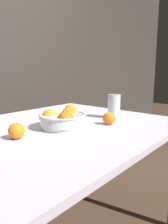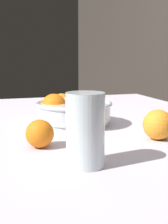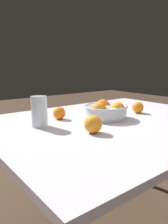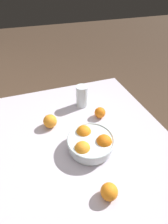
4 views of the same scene
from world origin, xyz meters
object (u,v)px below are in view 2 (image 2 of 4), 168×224
orange_loose_aside (158,125)px  fruit_bowl (74,111)px  orange_loose_front (40,134)px  orange_loose_near_bowl (62,102)px  juice_glass (85,134)px

orange_loose_aside → fruit_bowl: bearing=-144.9°
orange_loose_front → orange_loose_aside: 0.32m
fruit_bowl → orange_loose_aside: size_ratio=3.02×
orange_loose_near_bowl → orange_loose_aside: (0.50, 0.15, 0.00)m
orange_loose_front → orange_loose_aside: (0.02, 0.32, 0.01)m
juice_glass → orange_loose_front: size_ratio=2.17×
juice_glass → fruit_bowl: bearing=167.9°
orange_loose_front → orange_loose_aside: size_ratio=0.86×
juice_glass → orange_loose_near_bowl: size_ratio=2.09×
orange_loose_near_bowl → juice_glass: bearing=-8.8°
fruit_bowl → juice_glass: (0.38, -0.08, 0.02)m
fruit_bowl → orange_loose_near_bowl: size_ratio=3.40×
fruit_bowl → orange_loose_near_bowl: 0.26m
juice_glass → orange_loose_near_bowl: bearing=171.2°
orange_loose_front → orange_loose_aside: bearing=86.6°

